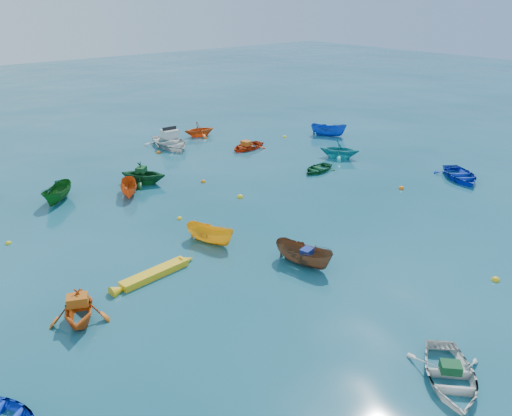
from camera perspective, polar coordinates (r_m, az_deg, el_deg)
ground at (r=24.36m, az=7.52°, el=-4.47°), size 160.00×160.00×0.00m
dinghy_white_near at (r=17.76m, az=21.19°, el=-18.04°), size 4.01×3.97×0.68m
sampan_brown_mid at (r=22.81m, az=5.43°, el=-6.43°), size 1.76×3.09×1.13m
dinghy_blue_se at (r=35.58m, az=22.25°, el=3.08°), size 4.26×4.47×0.75m
dinghy_orange_w at (r=20.28m, az=-19.41°, el=-12.02°), size 3.14×3.31×1.37m
sampan_yellow_mid at (r=24.69m, az=-5.23°, el=-3.96°), size 1.90×2.89×1.05m
dinghy_green_e at (r=34.70m, az=7.02°, el=4.21°), size 2.89×2.29×0.54m
dinghy_cyan_se at (r=37.83m, az=9.45°, el=5.69°), size 3.64×3.75×1.51m
sampan_orange_n at (r=31.32m, az=-14.23°, el=1.49°), size 1.99×2.72×0.99m
dinghy_green_n at (r=32.96m, az=-12.68°, el=2.75°), size 3.81×3.86×1.54m
dinghy_red_ne at (r=39.51m, az=-1.04°, el=6.77°), size 3.24×2.51×0.62m
sampan_blue_far at (r=43.71m, az=8.24°, el=8.17°), size 2.60×3.18×1.18m
dinghy_orange_far at (r=43.43m, az=-6.48°, el=8.16°), size 3.04×2.78×1.37m
sampan_green_far at (r=31.61m, az=-21.59°, el=0.73°), size 2.80×2.86×1.12m
kayak_yellow at (r=22.24m, az=-11.48°, el=-7.67°), size 3.94×0.96×0.39m
motorboat_white at (r=40.61m, az=-9.73°, el=6.90°), size 3.58×4.78×1.54m
tarp_green_a at (r=17.53m, az=21.36°, el=-16.61°), size 0.77×0.78×0.30m
tarp_blue_a at (r=22.40m, az=5.83°, el=-4.97°), size 0.67×0.57×0.28m
tarp_orange_a at (r=19.85m, az=-19.73°, el=-9.88°), size 0.92×0.84×0.36m
tarp_green_b at (r=32.69m, az=-12.99°, el=4.30°), size 0.88×0.86×0.34m
tarp_orange_b at (r=39.31m, az=-1.15°, el=7.42°), size 0.64×0.80×0.35m
buoy_ye_a at (r=23.84m, az=25.69°, el=-7.47°), size 0.36×0.36×0.36m
buoy_ye_b at (r=27.32m, az=-26.44°, el=-3.67°), size 0.29×0.29×0.29m
buoy_or_c at (r=32.55m, az=-6.05°, el=2.95°), size 0.33×0.33×0.33m
buoy_ye_c at (r=29.93m, az=-1.83°, el=1.20°), size 0.39×0.39×0.39m
buoy_or_d at (r=32.58m, az=16.28°, el=2.12°), size 0.37×0.37×0.37m
buoy_ye_d at (r=27.40m, az=-8.73°, el=-1.25°), size 0.29×0.29×0.29m
buoy_or_e at (r=39.20m, az=-11.07°, el=6.20°), size 0.37×0.37×0.37m
buoy_ye_e at (r=42.85m, az=3.30°, el=8.06°), size 0.33×0.33×0.33m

